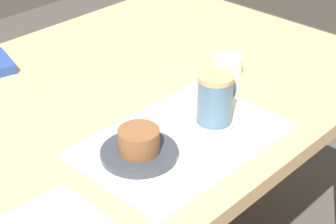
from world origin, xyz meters
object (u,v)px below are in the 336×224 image
Objects in this scene: dining_table at (118,118)px; sugar_bowl at (228,66)px; pastry_plate at (139,153)px; coffee_mug at (216,98)px; pastry at (139,140)px.

dining_table is 18.69× the size of sugar_bowl.
coffee_mug reaches higher than pastry_plate.
coffee_mug is (0.19, -0.03, 0.02)m from pastry.
dining_table is at bearing 58.13° from pastry_plate.
pastry reaches higher than pastry_plate.
pastry_plate reaches higher than dining_table.
pastry reaches higher than dining_table.
dining_table is 0.28m from pastry.
pastry is 0.40m from sugar_bowl.
sugar_bowl reaches higher than dining_table.
coffee_mug is at bearing -8.16° from pastry.
pastry_plate is 0.03m from pastry.
coffee_mug is at bearing -8.16° from pastry_plate.
pastry is at bearing 0.00° from pastry_plate.
dining_table is at bearing 103.10° from coffee_mug.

